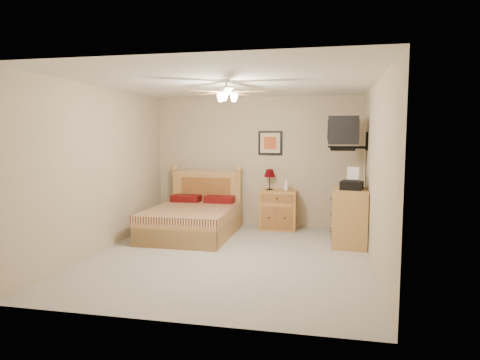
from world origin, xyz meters
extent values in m
plane|color=#9E988E|center=(0.00, 0.00, 0.00)|extent=(4.50, 4.50, 0.00)
cube|color=white|center=(0.00, 0.00, 2.50)|extent=(4.00, 4.50, 0.04)
cube|color=tan|center=(0.00, 2.25, 1.25)|extent=(4.00, 0.04, 2.50)
cube|color=tan|center=(0.00, -2.25, 1.25)|extent=(4.00, 0.04, 2.50)
cube|color=tan|center=(-2.00, 0.00, 1.25)|extent=(0.04, 4.50, 2.50)
cube|color=tan|center=(2.00, 0.00, 1.25)|extent=(0.04, 4.50, 2.50)
cube|color=#A16F2F|center=(0.46, 2.00, 0.37)|extent=(0.68, 0.52, 0.73)
imported|color=white|center=(0.60, 2.03, 0.84)|extent=(0.10, 0.10, 0.22)
cube|color=black|center=(0.27, 2.23, 1.62)|extent=(0.46, 0.04, 0.46)
cube|color=#C1893F|center=(1.73, 1.04, 0.46)|extent=(0.56, 0.79, 0.91)
imported|color=#B1A58F|center=(1.67, 1.35, 0.92)|extent=(0.26, 0.29, 0.02)
imported|color=gray|center=(1.67, 1.34, 0.94)|extent=(0.20, 0.26, 0.02)
camera|label=1|loc=(1.40, -5.94, 1.78)|focal=32.00mm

